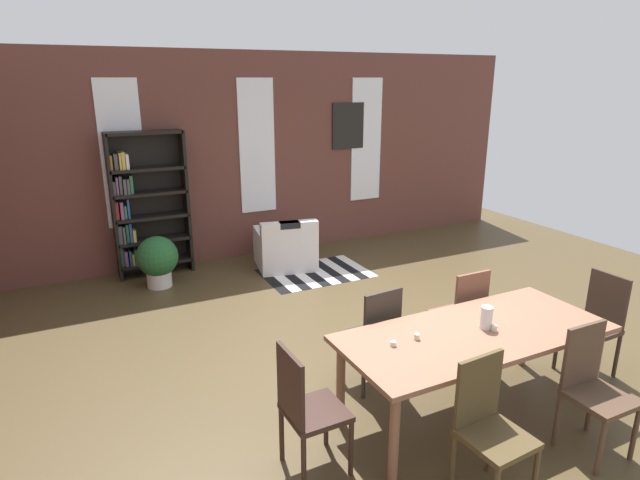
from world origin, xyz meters
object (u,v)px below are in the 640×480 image
Objects in this scene: dining_chair_head_left at (306,407)px; dining_chair_head_right at (596,321)px; dining_table at (475,339)px; bookshelf_tall at (145,205)px; dining_chair_far_right at (462,312)px; dining_chair_near_left at (489,424)px; vase_on_table at (486,318)px; dining_chair_near_right at (592,386)px; armchair_white at (286,249)px; dining_chair_far_left at (374,334)px; potted_plant_by_shelf at (158,259)px.

dining_chair_head_right is at bearing 0.06° from dining_chair_head_left.
bookshelf_tall reaches higher than dining_table.
dining_chair_near_left is at bearing -125.49° from dining_chair_far_right.
dining_chair_near_right reaches higher than vase_on_table.
dining_chair_far_right is 1.00× the size of dining_chair_head_right.
bookshelf_tall is at bearing 112.50° from vase_on_table.
dining_chair_near_left is (-0.99, -0.00, 0.00)m from dining_chair_near_right.
armchair_white is (1.81, -0.60, -0.71)m from bookshelf_tall.
vase_on_table reaches higher than dining_table.
dining_chair_near_left is 1.02× the size of armchair_white.
dining_chair_head_right is (1.37, 0.00, -0.33)m from vase_on_table.
dining_chair_far_right is 1.00× the size of dining_chair_far_left.
dining_chair_far_right is 1.02× the size of armchair_white.
dining_chair_far_left is at bearing -68.95° from potted_plant_by_shelf.
dining_chair_far_right is at bearing 54.51° from dining_chair_near_left.
potted_plant_by_shelf is (-1.25, 4.66, -0.13)m from dining_chair_near_left.
dining_chair_head_left is 2.08m from dining_chair_near_right.
dining_chair_near_left is at bearing -179.99° from dining_chair_near_right.
dining_table is at bearing 54.39° from dining_chair_near_left.
dining_chair_head_right is 1.39× the size of potted_plant_by_shelf.
dining_chair_head_left is at bearing -86.24° from bookshelf_tall.
dining_chair_far_left is at bearing 125.04° from dining_table.
bookshelf_tall is 2.03m from armchair_white.
dining_chair_far_left is 1.00× the size of dining_chair_near_left.
dining_table is 0.86m from dining_chair_far_left.
dining_chair_far_left is at bearing 160.50° from dining_chair_head_right.
dining_chair_head_left is (-1.47, -0.00, -0.16)m from dining_table.
dining_chair_head_right is 1.00× the size of dining_chair_near_right.
armchair_white is (0.54, 4.60, -0.23)m from dining_chair_near_left.
armchair_white is at bearing 98.01° from dining_chair_far_right.
dining_chair_head_right reaches higher than potted_plant_by_shelf.
dining_table is 4.85m from bookshelf_tall.
dining_chair_head_right is (0.98, -0.69, 0.00)m from dining_chair_far_right.
bookshelf_tall is 0.82m from potted_plant_by_shelf.
dining_chair_head_left and dining_chair_near_left have the same top height.
potted_plant_by_shelf is (-1.75, 3.96, -0.29)m from dining_table.
dining_chair_near_right is 1.02× the size of armchair_white.
dining_chair_head_right is at bearing -50.95° from potted_plant_by_shelf.
dining_chair_head_left is 1.00× the size of dining_chair_head_right.
dining_chair_head_left is 1.00× the size of dining_chair_near_right.
dining_chair_head_left and dining_chair_near_right have the same top height.
dining_chair_head_right is 1.00× the size of dining_chair_near_left.
vase_on_table is 0.19× the size of dining_chair_near_left.
dining_chair_near_left is 0.48× the size of bookshelf_tall.
dining_chair_far_right is 1.00× the size of dining_chair_head_left.
dining_chair_far_left is at bearing 89.57° from dining_chair_near_left.
dining_chair_near_left reaches higher than dining_table.
dining_table is 2.31× the size of dining_chair_far_right.
dining_chair_far_right and dining_chair_far_left have the same top height.
dining_chair_head_left is 4.20m from armchair_white.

